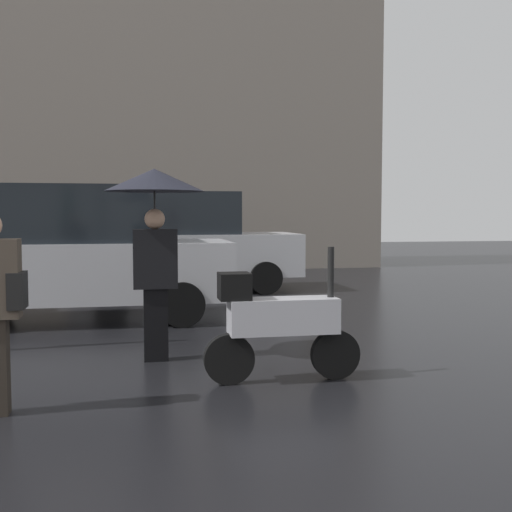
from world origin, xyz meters
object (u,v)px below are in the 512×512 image
(parked_scooter, at_px, (278,322))
(parked_car_left, at_px, (182,242))
(pedestrian_with_umbrella, at_px, (155,207))
(parked_car_distant, at_px, (76,254))

(parked_scooter, distance_m, parked_car_left, 7.08)
(pedestrian_with_umbrella, distance_m, parked_scooter, 1.84)
(parked_scooter, bearing_deg, parked_car_left, 76.76)
(pedestrian_with_umbrella, height_order, parked_car_left, pedestrian_with_umbrella)
(pedestrian_with_umbrella, relative_size, parked_scooter, 1.37)
(pedestrian_with_umbrella, distance_m, parked_car_left, 6.06)
(parked_car_left, distance_m, parked_car_distant, 3.70)
(parked_scooter, xyz_separation_m, parked_car_distant, (-2.10, 3.79, 0.41))
(parked_car_left, bearing_deg, parked_scooter, -104.23)
(parked_scooter, xyz_separation_m, parked_car_left, (-0.35, 7.06, 0.43))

